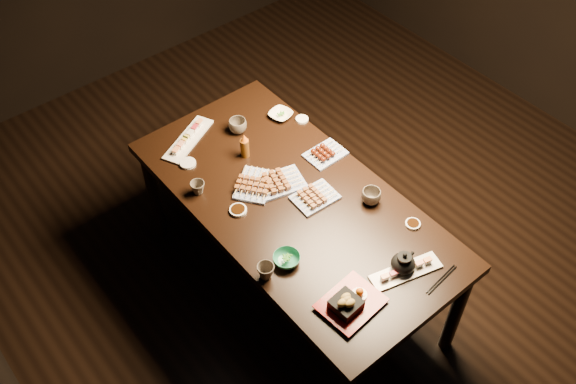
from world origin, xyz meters
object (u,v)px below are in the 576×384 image
object	(u,v)px
yakitori_plate_right	(315,195)
condiment_bottle	(245,145)
teacup_near_left	(266,271)
yakitori_plate_left	(254,182)
teacup_mid_right	(371,196)
dining_table	(294,245)
tempura_tray	(351,299)
yakitori_plate_center	(280,180)
edamame_bowl_green	(287,259)
sushi_platter_near	(406,270)
teapot	(403,262)
sushi_platter_far	(188,137)
teacup_far_left	(198,188)
edamame_bowl_cream	(281,115)
teacup_far_right	(238,126)

from	to	relation	value
yakitori_plate_right	condiment_bottle	distance (m)	0.49
teacup_near_left	condiment_bottle	size ratio (longest dim) A/B	0.55
yakitori_plate_left	teacup_mid_right	size ratio (longest dim) A/B	2.37
dining_table	tempura_tray	bearing A→B (deg)	-101.77
teacup_mid_right	yakitori_plate_center	bearing A→B (deg)	125.80
edamame_bowl_green	sushi_platter_near	bearing A→B (deg)	-45.59
yakitori_plate_left	teapot	xyz separation A→B (m)	(0.21, -0.85, 0.03)
sushi_platter_far	teacup_mid_right	size ratio (longest dim) A/B	3.84
condiment_bottle	yakitori_plate_left	bearing A→B (deg)	-114.83
teapot	teacup_near_left	bearing A→B (deg)	138.55
yakitori_plate_center	teacup_far_left	bearing A→B (deg)	163.82
yakitori_plate_center	sushi_platter_near	bearing A→B (deg)	-67.75
sushi_platter_far	teapot	size ratio (longest dim) A/B	2.86
sushi_platter_far	teacup_mid_right	world-z (taller)	teacup_mid_right
edamame_bowl_green	yakitori_plate_right	bearing A→B (deg)	30.71
teacup_near_left	teacup_mid_right	distance (m)	0.69
sushi_platter_far	edamame_bowl_green	world-z (taller)	sushi_platter_far
dining_table	edamame_bowl_green	xyz separation A→B (m)	(-0.27, -0.27, 0.40)
edamame_bowl_cream	teacup_far_left	size ratio (longest dim) A/B	1.69
yakitori_plate_right	teacup_far_right	size ratio (longest dim) A/B	2.19
teacup_mid_right	teacup_far_right	distance (m)	0.88
dining_table	teapot	xyz separation A→B (m)	(0.11, -0.65, 0.43)
sushi_platter_far	yakitori_plate_center	bearing A→B (deg)	81.78
teacup_mid_right	teacup_far_left	bearing A→B (deg)	136.52
yakitori_plate_right	edamame_bowl_cream	bearing A→B (deg)	69.81
teacup_far_right	teapot	world-z (taller)	teapot
condiment_bottle	edamame_bowl_green	bearing A→B (deg)	-111.75
dining_table	tempura_tray	size ratio (longest dim) A/B	6.60
sushi_platter_far	teacup_near_left	bearing A→B (deg)	51.08
sushi_platter_near	edamame_bowl_cream	world-z (taller)	sushi_platter_near
dining_table	edamame_bowl_cream	distance (m)	0.75
dining_table	tempura_tray	xyz separation A→B (m)	(-0.20, -0.64, 0.43)
yakitori_plate_right	edamame_bowl_green	distance (m)	0.42
teacup_near_left	teacup_mid_right	bearing A→B (deg)	1.94
teacup_far_right	condiment_bottle	world-z (taller)	condiment_bottle
teacup_mid_right	dining_table	bearing A→B (deg)	139.27
edamame_bowl_green	teacup_far_left	bearing A→B (deg)	96.63
teacup_far_left	dining_table	bearing A→B (deg)	-45.62
teacup_far_left	edamame_bowl_cream	bearing A→B (deg)	15.10
teacup_near_left	teapot	xyz separation A→B (m)	(0.51, -0.37, 0.02)
teacup_far_left	teapot	world-z (taller)	teapot
yakitori_plate_left	tempura_tray	distance (m)	0.85
edamame_bowl_green	teacup_mid_right	size ratio (longest dim) A/B	1.30
edamame_bowl_green	teacup_far_right	distance (m)	0.95
yakitori_plate_center	teapot	world-z (taller)	teapot
edamame_bowl_cream	tempura_tray	distance (m)	1.30
sushi_platter_near	yakitori_plate_right	world-z (taller)	yakitori_plate_right
yakitori_plate_center	teacup_near_left	distance (m)	0.58
edamame_bowl_green	tempura_tray	bearing A→B (deg)	-79.01
yakitori_plate_right	yakitori_plate_center	bearing A→B (deg)	114.49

